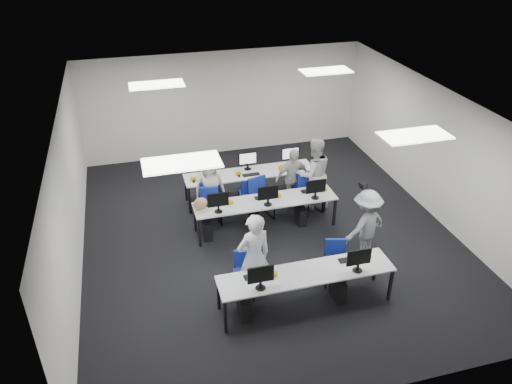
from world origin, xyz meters
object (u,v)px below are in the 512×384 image
object	(u,v)px
chair_3	(261,206)
photographer	(366,225)
chair_0	(244,282)
chair_2	(211,210)
chair_7	(301,192)
chair_6	(248,199)
student_3	(292,178)
chair_5	(210,206)
student_1	(314,174)
desk_mid	(266,203)
chair_4	(309,200)
desk_front	(306,275)
chair_1	(335,269)
student_2	(210,187)
student_0	(254,257)

from	to	relation	value
chair_3	photographer	xyz separation A→B (m)	(1.63, -2.04, 0.48)
chair_0	chair_3	xyz separation A→B (m)	(1.03, 2.51, 0.04)
chair_2	chair_7	size ratio (longest dim) A/B	1.00
chair_6	student_3	size ratio (longest dim) A/B	0.58
chair_5	photographer	size ratio (longest dim) A/B	0.58
chair_3	student_1	distance (m)	1.46
chair_0	chair_2	xyz separation A→B (m)	(-0.13, 2.63, 0.02)
desk_mid	chair_2	size ratio (longest dim) A/B	3.42
chair_0	chair_2	distance (m)	2.64
chair_0	chair_6	world-z (taller)	chair_6
chair_0	student_3	world-z (taller)	student_3
desk_mid	student_1	size ratio (longest dim) A/B	1.79
desk_mid	chair_3	distance (m)	0.61
chair_0	chair_5	size ratio (longest dim) A/B	0.95
chair_3	chair_6	size ratio (longest dim) A/B	1.12
chair_5	student_3	xyz separation A→B (m)	(2.03, 0.01, 0.46)
chair_2	chair_4	bearing A→B (deg)	-0.24
chair_0	chair_3	size ratio (longest dim) A/B	0.88
desk_front	student_1	distance (m)	3.50
chair_1	chair_6	distance (m)	3.20
chair_4	student_2	world-z (taller)	student_2
chair_1	student_1	bearing A→B (deg)	93.39
student_1	student_2	world-z (taller)	student_1
chair_1	chair_3	distance (m)	2.71
desk_front	student_1	bearing A→B (deg)	67.08
chair_6	chair_4	bearing A→B (deg)	-16.35
chair_5	student_0	xyz separation A→B (m)	(0.28, -2.95, 0.62)
student_0	chair_5	bearing A→B (deg)	-97.17
chair_6	student_3	distance (m)	1.17
chair_7	photographer	size ratio (longest dim) A/B	0.60
desk_front	chair_6	size ratio (longest dim) A/B	3.66
chair_2	desk_front	bearing A→B (deg)	-67.03
chair_6	student_1	xyz separation A→B (m)	(1.52, -0.31, 0.62)
chair_6	photographer	bearing A→B (deg)	-51.05
student_1	chair_0	bearing A→B (deg)	47.94
chair_3	chair_6	distance (m)	0.49
chair_0	chair_1	world-z (taller)	chair_1
chair_1	chair_6	bearing A→B (deg)	122.40
chair_3	student_2	size ratio (longest dim) A/B	0.65
chair_5	student_3	size ratio (longest dim) A/B	0.60
photographer	chair_4	bearing A→B (deg)	-96.96
chair_1	student_1	xyz separation A→B (m)	(0.58, 2.74, 0.62)
photographer	chair_6	bearing A→B (deg)	-73.01
chair_2	student_3	distance (m)	2.10
chair_7	student_1	bearing A→B (deg)	-27.07
chair_1	student_2	size ratio (longest dim) A/B	0.58
desk_front	chair_6	distance (m)	3.56
chair_4	student_2	size ratio (longest dim) A/B	0.64
chair_2	student_3	world-z (taller)	student_3
chair_3	chair_4	bearing A→B (deg)	-16.55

